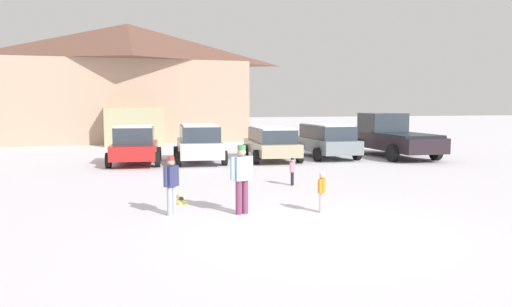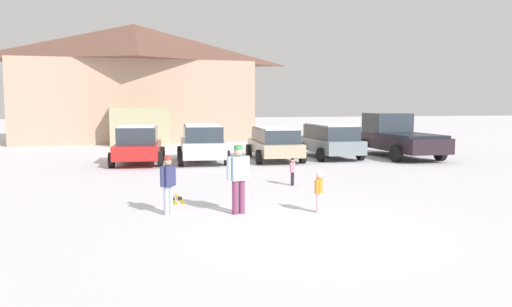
% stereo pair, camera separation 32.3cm
% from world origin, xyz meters
% --- Properties ---
extents(ground, '(160.00, 160.00, 0.00)m').
position_xyz_m(ground, '(0.00, 0.00, 0.00)').
color(ground, silver).
extents(ski_lodge, '(16.62, 10.40, 8.25)m').
position_xyz_m(ski_lodge, '(-3.48, 27.51, 4.18)').
color(ski_lodge, tan).
rests_on(ski_lodge, ground).
extents(parked_red_sedan, '(2.47, 4.16, 1.69)m').
position_xyz_m(parked_red_sedan, '(-3.46, 12.75, 0.85)').
color(parked_red_sedan, '#B01F1E').
rests_on(parked_red_sedan, ground).
extents(parked_silver_wagon, '(2.41, 4.28, 1.72)m').
position_xyz_m(parked_silver_wagon, '(-0.66, 12.65, 0.92)').
color(parked_silver_wagon, silver).
rests_on(parked_silver_wagon, ground).
extents(parked_beige_suv, '(2.42, 4.71, 1.54)m').
position_xyz_m(parked_beige_suv, '(2.73, 12.69, 0.84)').
color(parked_beige_suv, tan).
rests_on(parked_beige_suv, ground).
extents(parked_grey_wagon, '(2.23, 4.55, 1.65)m').
position_xyz_m(parked_grey_wagon, '(5.64, 13.04, 0.89)').
color(parked_grey_wagon, gray).
rests_on(parked_grey_wagon, ground).
extents(pickup_truck, '(2.54, 5.97, 2.15)m').
position_xyz_m(pickup_truck, '(9.02, 12.73, 1.00)').
color(pickup_truck, black).
rests_on(pickup_truck, ground).
extents(skier_teen_in_navy_coat, '(0.39, 0.40, 1.41)m').
position_xyz_m(skier_teen_in_navy_coat, '(-2.85, 2.33, 0.79)').
color(skier_teen_in_navy_coat, '#A8AFCF').
rests_on(skier_teen_in_navy_coat, ground).
extents(skier_child_in_orange_jacket, '(0.26, 0.31, 0.99)m').
position_xyz_m(skier_child_in_orange_jacket, '(0.73, 1.67, 0.56)').
color(skier_child_in_orange_jacket, '#EDAFCB').
rests_on(skier_child_in_orange_jacket, ground).
extents(skier_child_in_pink_snowsuit, '(0.22, 0.29, 0.89)m').
position_xyz_m(skier_child_in_pink_snowsuit, '(1.36, 5.69, 0.50)').
color(skier_child_in_pink_snowsuit, '#231C2A').
rests_on(skier_child_in_pink_snowsuit, ground).
extents(skier_adult_in_blue_parka, '(0.60, 0.35, 1.67)m').
position_xyz_m(skier_adult_in_blue_parka, '(-1.20, 2.01, 0.94)').
color(skier_adult_in_blue_parka, '#783557').
rests_on(skier_adult_in_blue_parka, ground).
extents(pair_of_skis, '(0.39, 1.45, 0.08)m').
position_xyz_m(pair_of_skis, '(-2.52, 4.11, 0.02)').
color(pair_of_skis, gold).
rests_on(pair_of_skis, ground).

